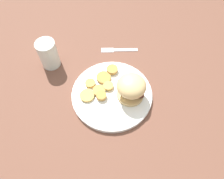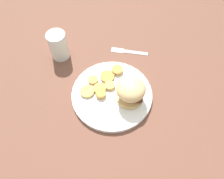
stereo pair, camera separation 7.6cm
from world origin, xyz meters
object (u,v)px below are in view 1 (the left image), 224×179
(dinner_plate, at_px, (112,94))
(sandwich, at_px, (131,88))
(drinking_glass, at_px, (48,54))
(fork, at_px, (119,50))

(dinner_plate, bearing_deg, sandwich, 115.71)
(dinner_plate, xyz_separation_m, drinking_glass, (0.01, -0.28, 0.05))
(dinner_plate, height_order, fork, dinner_plate)
(fork, relative_size, drinking_glass, 1.20)
(sandwich, relative_size, drinking_glass, 0.89)
(sandwich, bearing_deg, fork, -137.89)
(sandwich, bearing_deg, dinner_plate, -64.29)
(fork, xyz_separation_m, drinking_glass, (0.21, -0.19, 0.06))
(dinner_plate, distance_m, fork, 0.22)
(sandwich, distance_m, drinking_glass, 0.34)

